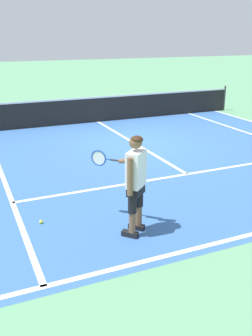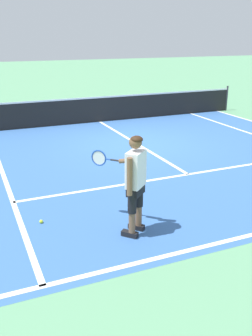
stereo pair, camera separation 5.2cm
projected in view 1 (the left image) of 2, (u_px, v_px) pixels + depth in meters
The scene contains 8 objects.
ground_plane at pixel (135, 144), 11.82m from camera, with size 80.00×80.00×0.00m, color #609E70.
court_inner_surface at pixel (154, 155), 10.72m from camera, with size 10.98×9.75×0.00m, color #3866A8.
line_service at pixel (187, 174), 9.23m from camera, with size 8.23×0.10×0.01m, color white.
line_centre_service at pixel (132, 142), 11.99m from camera, with size 0.10×6.40×0.01m, color white.
line_singles_left at pixel (2, 175), 9.16m from camera, with size 0.10×9.35×0.01m, color white.
tennis_net at pixel (98, 109), 14.60m from camera, with size 11.96×0.08×1.07m.
tennis_player at pixel (134, 179), 6.19m from camera, with size 0.70×1.18×1.71m.
tennis_ball_near_feet at pixel (41, 222), 6.82m from camera, with size 0.07×0.07×0.07m, color #CCE02D.
Camera 1 is at (-4.83, -10.33, 3.21)m, focal length 40.78 mm.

